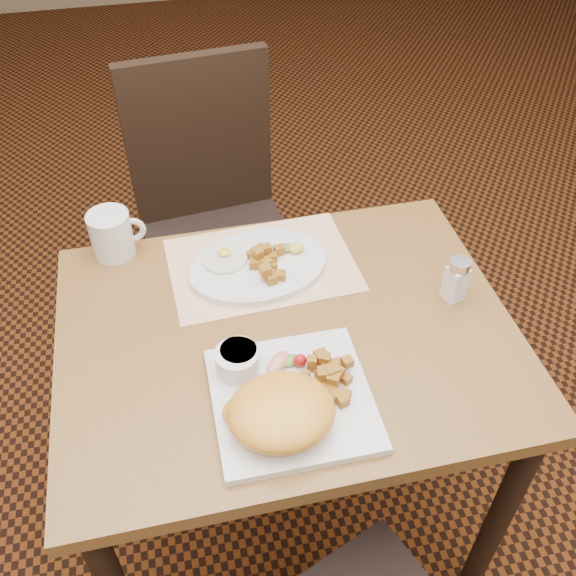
# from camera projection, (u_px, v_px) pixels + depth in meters

# --- Properties ---
(ground) EXTENTS (8.00, 8.00, 0.00)m
(ground) POSITION_uv_depth(u_px,v_px,m) (288.00, 512.00, 1.79)
(ground) COLOR black
(ground) RESTS_ON ground
(table) EXTENTS (0.90, 0.70, 0.75)m
(table) POSITION_uv_depth(u_px,v_px,m) (287.00, 365.00, 1.35)
(table) COLOR brown
(table) RESTS_ON ground
(chair_far) EXTENTS (0.46, 0.47, 0.97)m
(chair_far) POSITION_uv_depth(u_px,v_px,m) (214.00, 212.00, 1.90)
(chair_far) COLOR black
(chair_far) RESTS_ON ground
(placemat) EXTENTS (0.41, 0.30, 0.00)m
(placemat) POSITION_uv_depth(u_px,v_px,m) (262.00, 265.00, 1.41)
(placemat) COLOR white
(placemat) RESTS_ON table
(plate_square) EXTENTS (0.28, 0.28, 0.02)m
(plate_square) POSITION_uv_depth(u_px,v_px,m) (292.00, 399.00, 1.14)
(plate_square) COLOR silver
(plate_square) RESTS_ON table
(plate_oval) EXTENTS (0.33, 0.27, 0.02)m
(plate_oval) POSITION_uv_depth(u_px,v_px,m) (258.00, 266.00, 1.39)
(plate_oval) COLOR silver
(plate_oval) RESTS_ON placemat
(hollandaise_mound) EXTENTS (0.19, 0.16, 0.07)m
(hollandaise_mound) POSITION_uv_depth(u_px,v_px,m) (280.00, 412.00, 1.07)
(hollandaise_mound) COLOR gold
(hollandaise_mound) RESTS_ON plate_square
(ramekin) EXTENTS (0.08, 0.08, 0.04)m
(ramekin) POSITION_uv_depth(u_px,v_px,m) (237.00, 360.00, 1.16)
(ramekin) COLOR silver
(ramekin) RESTS_ON plate_square
(garnish_sq) EXTENTS (0.09, 0.06, 0.03)m
(garnish_sq) POSITION_uv_depth(u_px,v_px,m) (285.00, 362.00, 1.18)
(garnish_sq) COLOR #387223
(garnish_sq) RESTS_ON plate_square
(fried_egg) EXTENTS (0.10, 0.10, 0.02)m
(fried_egg) POSITION_uv_depth(u_px,v_px,m) (224.00, 258.00, 1.39)
(fried_egg) COLOR white
(fried_egg) RESTS_ON plate_oval
(garnish_ov) EXTENTS (0.07, 0.05, 0.02)m
(garnish_ov) POSITION_uv_depth(u_px,v_px,m) (291.00, 248.00, 1.41)
(garnish_ov) COLOR #387223
(garnish_ov) RESTS_ON plate_oval
(salt_shaker) EXTENTS (0.05, 0.05, 0.10)m
(salt_shaker) POSITION_uv_depth(u_px,v_px,m) (456.00, 279.00, 1.30)
(salt_shaker) COLOR white
(salt_shaker) RESTS_ON table
(coffee_mug) EXTENTS (0.12, 0.09, 0.10)m
(coffee_mug) POSITION_uv_depth(u_px,v_px,m) (112.00, 234.00, 1.40)
(coffee_mug) COLOR silver
(coffee_mug) RESTS_ON table
(home_fries_sq) EXTENTS (0.10, 0.13, 0.04)m
(home_fries_sq) POSITION_uv_depth(u_px,v_px,m) (330.00, 376.00, 1.15)
(home_fries_sq) COLOR #B0701C
(home_fries_sq) RESTS_ON plate_square
(home_fries_ov) EXTENTS (0.08, 0.12, 0.04)m
(home_fries_ov) POSITION_uv_depth(u_px,v_px,m) (266.00, 262.00, 1.37)
(home_fries_ov) COLOR #B0701C
(home_fries_ov) RESTS_ON plate_oval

